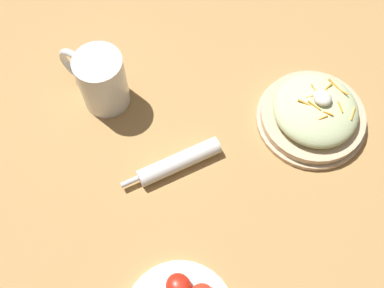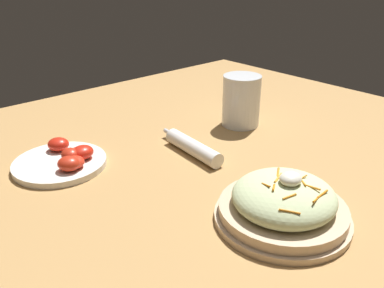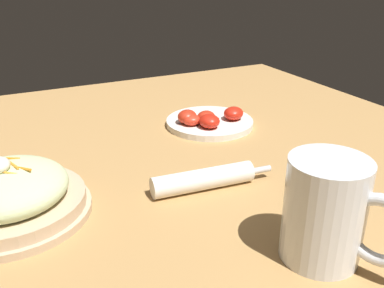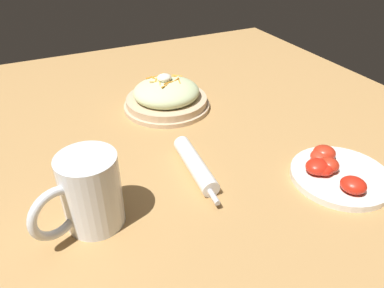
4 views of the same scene
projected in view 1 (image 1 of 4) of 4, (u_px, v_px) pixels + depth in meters
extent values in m
plane|color=#B2844C|center=(221.00, 135.00, 0.97)|extent=(1.43, 1.43, 0.00)
cylinder|color=#D1B28E|center=(311.00, 120.00, 0.98)|extent=(0.23, 0.23, 0.01)
cylinder|color=#D1B28E|center=(313.00, 116.00, 0.96)|extent=(0.21, 0.21, 0.02)
ellipsoid|color=beige|center=(315.00, 110.00, 0.94)|extent=(0.17, 0.17, 0.06)
cylinder|color=orange|center=(340.00, 107.00, 0.91)|extent=(0.02, 0.01, 0.01)
cylinder|color=orange|center=(323.00, 118.00, 0.90)|extent=(0.01, 0.02, 0.01)
cylinder|color=orange|center=(312.00, 96.00, 0.92)|extent=(0.01, 0.03, 0.01)
cylinder|color=orange|center=(353.00, 114.00, 0.91)|extent=(0.02, 0.03, 0.01)
cylinder|color=orange|center=(304.00, 103.00, 0.91)|extent=(0.03, 0.02, 0.01)
cylinder|color=orange|center=(327.00, 88.00, 0.93)|extent=(0.01, 0.03, 0.00)
cylinder|color=orange|center=(334.00, 84.00, 0.94)|extent=(0.03, 0.01, 0.00)
cylinder|color=orange|center=(314.00, 106.00, 0.91)|extent=(0.03, 0.01, 0.01)
cylinder|color=orange|center=(328.00, 113.00, 0.90)|extent=(0.02, 0.01, 0.00)
cylinder|color=orange|center=(341.00, 91.00, 0.93)|extent=(0.03, 0.01, 0.01)
cylinder|color=orange|center=(322.00, 91.00, 0.93)|extent=(0.02, 0.02, 0.00)
cylinder|color=orange|center=(314.00, 89.00, 0.93)|extent=(0.02, 0.01, 0.01)
ellipsoid|color=white|center=(323.00, 98.00, 0.91)|extent=(0.04, 0.03, 0.02)
cylinder|color=white|center=(103.00, 81.00, 0.95)|extent=(0.10, 0.10, 0.13)
cylinder|color=#B76B14|center=(105.00, 91.00, 0.98)|extent=(0.09, 0.09, 0.06)
cylinder|color=white|center=(102.00, 81.00, 0.94)|extent=(0.09, 0.09, 0.01)
torus|color=white|center=(77.00, 66.00, 0.96)|extent=(0.09, 0.05, 0.09)
cylinder|color=white|center=(179.00, 162.00, 0.92)|extent=(0.05, 0.17, 0.03)
cylinder|color=silver|center=(131.00, 183.00, 0.90)|extent=(0.01, 0.04, 0.01)
ellipsoid|color=red|center=(179.00, 287.00, 0.80)|extent=(0.05, 0.04, 0.03)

